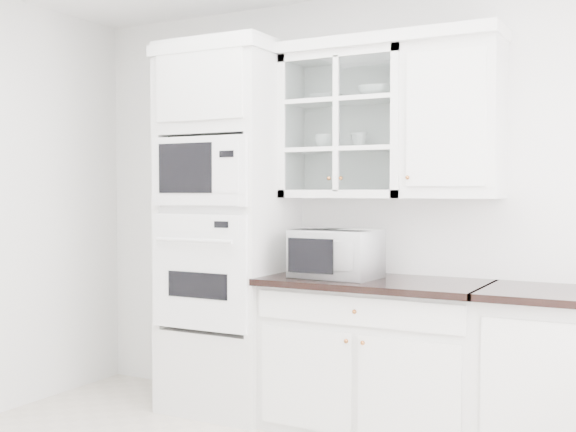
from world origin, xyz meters
The scene contains 12 objects.
room_shell centered at (0.00, 0.43, 1.78)m, with size 4.00×3.50×2.70m.
oven_column centered at (-0.75, 1.42, 1.20)m, with size 0.76×0.68×2.40m.
base_cabinet_run centered at (0.28, 1.45, 0.46)m, with size 1.32×0.67×0.92m.
extra_base_cabinet centered at (1.28, 1.45, 0.46)m, with size 0.72×0.67×0.92m.
upper_cabinet_glass centered at (0.03, 1.58, 1.85)m, with size 0.80×0.33×0.90m.
upper_cabinet_solid centered at (0.71, 1.58, 1.85)m, with size 0.55×0.33×0.90m, color silver.
crown_molding centered at (-0.07, 1.56, 2.33)m, with size 2.14×0.38×0.07m, color white.
countertop_microwave centered at (0.05, 1.40, 1.07)m, with size 0.50×0.42×0.29m, color white.
bowl_a centered at (-0.11, 1.59, 2.03)m, with size 0.19×0.19×0.05m, color white.
bowl_b centered at (0.23, 1.57, 2.04)m, with size 0.22×0.22×0.07m, color white.
cup_a centered at (-0.13, 1.60, 1.76)m, with size 0.12×0.12×0.09m, color white.
cup_b centered at (0.10, 1.60, 1.76)m, with size 0.10×0.10×0.09m, color white.
Camera 1 is at (1.86, -2.56, 1.44)m, focal length 45.00 mm.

